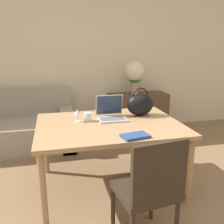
% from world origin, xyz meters
% --- Properties ---
extents(wall_back, '(10.00, 0.06, 2.70)m').
position_xyz_m(wall_back, '(0.00, 2.72, 1.35)').
color(wall_back, beige).
rests_on(wall_back, ground_plane).
extents(dining_table, '(1.47, 1.10, 0.74)m').
position_xyz_m(dining_table, '(0.01, 0.77, 0.67)').
color(dining_table, '#A87F56').
rests_on(dining_table, ground_plane).
extents(chair, '(0.50, 0.50, 0.92)m').
position_xyz_m(chair, '(0.12, -0.12, 0.52)').
color(chair, '#2D2319').
rests_on(chair, ground_plane).
extents(couch, '(1.90, 0.93, 0.82)m').
position_xyz_m(couch, '(-1.21, 2.18, 0.28)').
color(couch, gray).
rests_on(couch, ground_plane).
extents(sideboard, '(1.01, 0.40, 0.70)m').
position_xyz_m(sideboard, '(0.89, 2.38, 0.35)').
color(sideboard, '#4C3828').
rests_on(sideboard, ground_plane).
extents(laptop, '(0.31, 0.31, 0.25)m').
position_xyz_m(laptop, '(0.07, 0.95, 0.80)').
color(laptop, '#ADADB2').
rests_on(laptop, dining_table).
extents(drinking_glass, '(0.07, 0.07, 0.09)m').
position_xyz_m(drinking_glass, '(-0.20, 0.90, 0.78)').
color(drinking_glass, silver).
rests_on(drinking_glass, dining_table).
extents(wine_glass, '(0.07, 0.07, 0.14)m').
position_xyz_m(wine_glass, '(-0.30, 0.89, 0.84)').
color(wine_glass, silver).
rests_on(wine_glass, dining_table).
extents(handbag, '(0.31, 0.19, 0.32)m').
position_xyz_m(handbag, '(0.42, 0.97, 0.87)').
color(handbag, black).
rests_on(handbag, dining_table).
extents(flower_vase, '(0.34, 0.34, 0.56)m').
position_xyz_m(flower_vase, '(0.81, 2.34, 1.05)').
color(flower_vase, tan).
rests_on(flower_vase, sideboard).
extents(book, '(0.26, 0.19, 0.02)m').
position_xyz_m(book, '(0.15, 0.32, 0.75)').
color(book, navy).
rests_on(book, dining_table).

